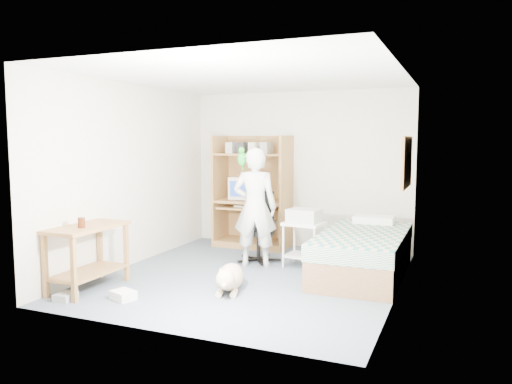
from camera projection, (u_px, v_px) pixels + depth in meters
floor at (251, 277)px, 6.34m from camera, size 4.00×4.00×0.00m
wall_back at (299, 170)px, 8.05m from camera, size 3.60×0.02×2.50m
wall_right at (400, 184)px, 5.52m from camera, size 0.02×4.00×2.50m
wall_left at (131, 175)px, 6.89m from camera, size 0.02×4.00×2.50m
ceiling at (251, 77)px, 6.08m from camera, size 3.60×4.00×0.02m
computer_hutch at (253, 196)px, 8.11m from camera, size 1.20×0.63×1.80m
bed at (363, 253)px, 6.38m from camera, size 1.02×2.02×0.66m
side_desk at (88, 247)px, 5.77m from camera, size 0.50×1.00×0.75m
corkboard at (407, 162)px, 6.34m from camera, size 0.04×0.94×0.66m
office_chair at (259, 237)px, 7.14m from camera, size 0.55×0.56×0.98m
person at (255, 207)px, 6.79m from camera, size 0.67×0.52×1.63m
parrot at (242, 158)px, 6.81m from camera, size 0.12×0.21×0.33m
dog at (230, 277)px, 5.75m from camera, size 0.48×0.92×0.36m
printer_cart at (304, 237)px, 6.80m from camera, size 0.57×0.48×0.62m
printer at (304, 216)px, 6.77m from camera, size 0.46×0.37×0.18m
crt_monitor at (243, 188)px, 8.18m from camera, size 0.42×0.44×0.36m
keyboard at (249, 206)px, 7.99m from camera, size 0.45×0.16×0.03m
pencil_cup at (273, 198)px, 7.89m from camera, size 0.08×0.08×0.12m
drink_glass at (81, 223)px, 5.59m from camera, size 0.08×0.08×0.12m
floor_box_a at (123, 295)px, 5.43m from camera, size 0.30×0.27×0.10m
floor_box_b at (66, 297)px, 5.41m from camera, size 0.20×0.23×0.08m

